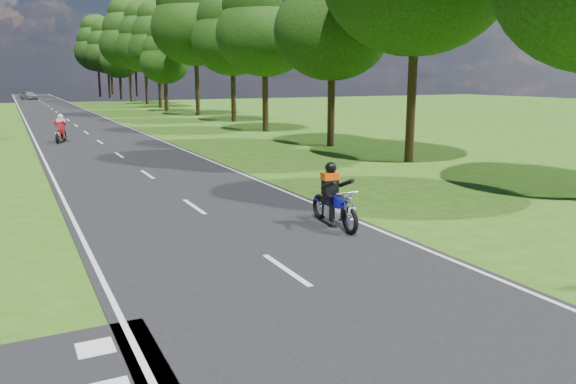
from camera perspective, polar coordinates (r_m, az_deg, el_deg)
ground at (r=9.42m, az=5.31°, el=-11.63°), size 160.00×160.00×0.00m
main_road at (r=57.63m, az=-22.01°, el=7.20°), size 7.00×140.00×0.02m
road_markings at (r=55.76m, az=-21.99°, el=7.09°), size 7.40×140.00×0.01m
treeline at (r=67.81m, az=-22.06°, el=14.74°), size 40.00×115.35×14.78m
rider_near_blue at (r=14.00m, az=4.73°, el=-0.30°), size 0.73×1.95×1.60m
rider_far_red at (r=34.32m, az=-22.12°, el=6.02°), size 1.17×2.02×1.60m
distant_car at (r=98.12m, az=-24.84°, el=8.91°), size 2.86×4.31×1.36m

